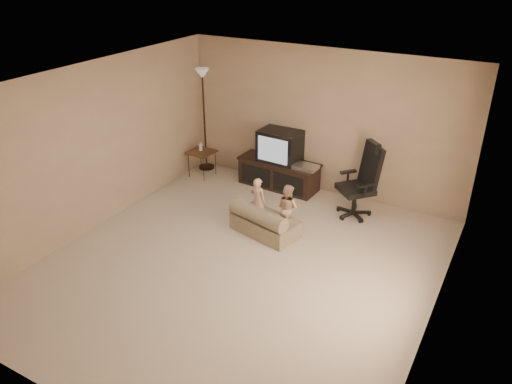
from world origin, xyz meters
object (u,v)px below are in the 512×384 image
Objects in this scene: office_chair at (360,190)px; toddler_left at (258,201)px; toddler_right at (287,208)px; floor_lamp at (203,97)px; child_sofa at (263,222)px; tv_stand at (279,164)px; side_table at (201,152)px.

toddler_left is at bearing -99.50° from office_chair.
floor_lamp is at bearing -16.35° from toddler_right.
office_chair is at bearing 63.57° from child_sofa.
tv_stand is 1.69m from child_sofa.
toddler_left is at bearing 16.43° from toddler_right.
child_sofa is at bearing -68.06° from tv_stand.
tv_stand reaches higher than side_table.
child_sofa is (0.54, -1.58, -0.24)m from tv_stand.
toddler_left is (1.79, -1.05, -0.09)m from side_table.
toddler_left is at bearing -74.01° from tv_stand.
office_chair is at bearing -7.93° from tv_stand.
child_sofa is at bearing -37.06° from floor_lamp.
office_chair is 1.27m from toddler_right.
tv_stand is at bearing -67.78° from toddler_left.
tv_stand reaches higher than toddler_right.
toddler_right is at bearing -55.48° from tv_stand.
tv_stand is 2.25× the size of side_table.
side_table is 0.61× the size of child_sofa.
toddler_left is (0.31, -1.33, -0.05)m from tv_stand.
child_sofa is 0.39m from toddler_left.
child_sofa is (2.03, -1.30, -0.28)m from side_table.
tv_stand is 0.77× the size of floor_lamp.
side_table is at bearing 160.33° from child_sofa.
office_chair is 1.12× the size of child_sofa.
office_chair reaches higher than toddler_left.
side_table is at bearing -21.07° from toddler_left.
floor_lamp is (-1.63, 0.06, 0.98)m from tv_stand.
floor_lamp is at bearing 112.96° from side_table.
side_table is 0.88× the size of toddler_right.
tv_stand is at bearing -149.04° from office_chair.
side_table is at bearing -166.11° from tv_stand.
child_sofa is (-1.05, -1.28, -0.25)m from office_chair.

